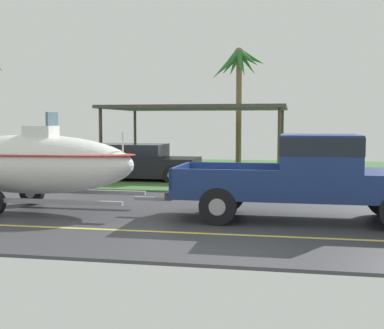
% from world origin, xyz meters
% --- Properties ---
extents(ground, '(36.00, 22.00, 0.11)m').
position_xyz_m(ground, '(0.00, 8.38, -0.01)').
color(ground, '#38383D').
extents(pickup_truck_towing, '(5.80, 2.11, 1.91)m').
position_xyz_m(pickup_truck_towing, '(2.04, 0.06, 1.06)').
color(pickup_truck_towing, navy).
rests_on(pickup_truck_towing, ground).
extents(boat_on_trailer, '(6.45, 2.15, 2.43)m').
position_xyz_m(boat_on_trailer, '(-4.84, 0.06, 1.17)').
color(boat_on_trailer, gray).
rests_on(boat_on_trailer, ground).
extents(parked_sedan_near, '(4.63, 1.95, 1.38)m').
position_xyz_m(parked_sedan_near, '(-4.32, 6.98, 0.67)').
color(parked_sedan_near, black).
rests_on(parked_sedan_near, ground).
extents(carport_awning, '(7.84, 5.30, 2.91)m').
position_xyz_m(carport_awning, '(-2.72, 11.26, 2.78)').
color(carport_awning, '#4C4238').
rests_on(carport_awning, ground).
extents(palm_tree_near_right, '(2.83, 3.44, 5.95)m').
position_xyz_m(palm_tree_near_right, '(-1.33, 14.77, 4.80)').
color(palm_tree_near_right, brown).
rests_on(palm_tree_near_right, ground).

